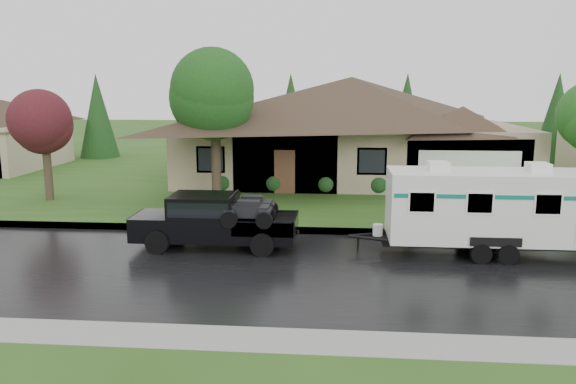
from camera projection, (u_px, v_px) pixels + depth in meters
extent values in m
plane|color=#2A5119|center=(297.00, 250.00, 18.22)|extent=(140.00, 140.00, 0.00)
cube|color=black|center=(293.00, 270.00, 16.26)|extent=(140.00, 8.00, 0.01)
cube|color=gray|center=(302.00, 230.00, 20.40)|extent=(140.00, 0.50, 0.15)
cube|color=#2A5119|center=(315.00, 176.00, 32.89)|extent=(140.00, 26.00, 0.15)
cube|color=gray|center=(350.00, 151.00, 31.45)|extent=(18.00, 10.00, 3.00)
pyramid|color=#3C2A20|center=(352.00, 77.00, 30.69)|extent=(19.44, 10.80, 2.60)
cube|color=gray|center=(460.00, 162.00, 28.08)|extent=(5.76, 4.00, 2.70)
cylinder|color=#382B1E|center=(216.00, 167.00, 25.34)|extent=(0.44, 0.44, 2.97)
sphere|color=#21561C|center=(215.00, 94.00, 24.74)|extent=(4.11, 4.11, 4.11)
cylinder|color=#382B1E|center=(48.00, 176.00, 25.39)|extent=(0.37, 0.37, 2.18)
sphere|color=#521920|center=(44.00, 123.00, 24.95)|extent=(3.01, 3.01, 3.01)
sphere|color=#143814|center=(223.00, 181.00, 27.56)|extent=(1.00, 1.00, 1.00)
sphere|color=#143814|center=(274.00, 182.00, 27.35)|extent=(1.00, 1.00, 1.00)
sphere|color=#143814|center=(326.00, 183.00, 27.14)|extent=(1.00, 1.00, 1.00)
sphere|color=#143814|center=(378.00, 183.00, 26.93)|extent=(1.00, 1.00, 1.00)
sphere|color=#143814|center=(432.00, 184.00, 26.71)|extent=(1.00, 1.00, 1.00)
sphere|color=#143814|center=(486.00, 185.00, 26.50)|extent=(1.00, 1.00, 1.00)
cube|color=black|center=(215.00, 227.00, 18.42)|extent=(5.30, 1.77, 0.76)
cube|color=black|center=(157.00, 219.00, 18.54)|extent=(1.41, 1.72, 0.31)
cube|color=black|center=(204.00, 207.00, 18.32)|extent=(2.12, 1.66, 0.79)
cube|color=black|center=(204.00, 205.00, 18.32)|extent=(1.94, 1.70, 0.49)
cube|color=black|center=(266.00, 223.00, 18.25)|extent=(1.94, 1.68, 0.05)
cylinder|color=black|center=(157.00, 242.00, 17.77)|extent=(0.74, 0.28, 0.74)
cylinder|color=black|center=(173.00, 229.00, 19.47)|extent=(0.74, 0.28, 0.74)
cylinder|color=black|center=(262.00, 245.00, 17.49)|extent=(0.74, 0.28, 0.74)
cylinder|color=black|center=(269.00, 231.00, 19.19)|extent=(0.74, 0.28, 0.74)
cube|color=silver|center=(488.00, 206.00, 17.53)|extent=(6.18, 2.12, 2.16)
cube|color=black|center=(486.00, 243.00, 17.75)|extent=(6.54, 1.06, 0.12)
cube|color=#0E6358|center=(489.00, 191.00, 17.44)|extent=(6.06, 2.14, 0.12)
cube|color=white|center=(438.00, 166.00, 17.43)|extent=(0.62, 0.71, 0.28)
cube|color=white|center=(538.00, 167.00, 17.18)|extent=(0.62, 0.71, 0.28)
cylinder|color=black|center=(481.00, 254.00, 16.77)|extent=(0.62, 0.21, 0.62)
cylinder|color=black|center=(465.00, 236.00, 18.81)|extent=(0.62, 0.21, 0.62)
cylinder|color=black|center=(508.00, 254.00, 16.70)|extent=(0.62, 0.21, 0.62)
cylinder|color=black|center=(490.00, 236.00, 18.75)|extent=(0.62, 0.21, 0.62)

